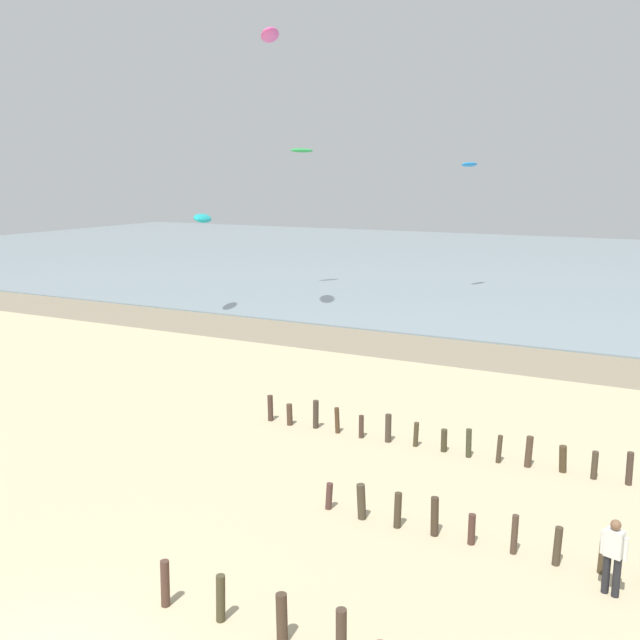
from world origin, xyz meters
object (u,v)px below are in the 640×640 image
object	(u,v)px
kite_aloft_0	(302,150)
kite_aloft_4	(270,35)
person_mid_beach	(613,555)
kite_aloft_2	(203,218)
kite_aloft_7	(469,164)

from	to	relation	value
kite_aloft_0	kite_aloft_4	world-z (taller)	kite_aloft_4
person_mid_beach	kite_aloft_0	bearing A→B (deg)	127.45
kite_aloft_2	kite_aloft_7	bearing A→B (deg)	-58.28
kite_aloft_0	kite_aloft_4	distance (m)	13.47
kite_aloft_2	kite_aloft_0	bearing A→B (deg)	-23.89
person_mid_beach	kite_aloft_2	xyz separation A→B (m)	(-26.01, 21.30, 5.20)
kite_aloft_2	kite_aloft_4	bearing A→B (deg)	-104.20
kite_aloft_2	kite_aloft_4	size ratio (longest dim) A/B	0.85
person_mid_beach	kite_aloft_7	world-z (taller)	kite_aloft_7
person_mid_beach	kite_aloft_7	xyz separation A→B (m)	(-13.75, 37.50, 8.61)
kite_aloft_4	kite_aloft_7	size ratio (longest dim) A/B	1.74
kite_aloft_4	person_mid_beach	bearing A→B (deg)	17.55
kite_aloft_7	kite_aloft_0	bearing A→B (deg)	127.52
person_mid_beach	kite_aloft_7	size ratio (longest dim) A/B	0.90
person_mid_beach	kite_aloft_4	world-z (taller)	kite_aloft_4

